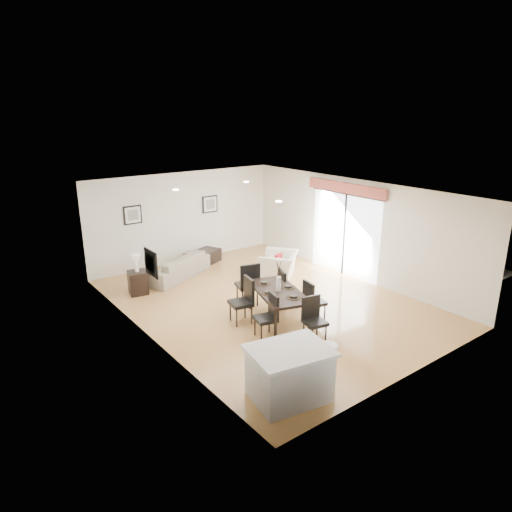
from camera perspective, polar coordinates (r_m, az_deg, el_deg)
ground at (r=11.07m, az=1.32°, el=-5.75°), size 8.00×8.00×0.00m
wall_back at (r=13.85m, az=-8.98°, el=4.78°), size 6.00×0.04×2.70m
wall_front at (r=8.05m, az=19.42°, el=-5.72°), size 6.00×0.04×2.70m
wall_left at (r=9.14m, az=-13.57°, el=-2.37°), size 0.04×8.00×2.70m
wall_right at (r=12.62m, az=12.14°, el=3.31°), size 0.04×8.00×2.70m
ceiling at (r=10.29m, az=1.43°, el=8.16°), size 6.00×8.00×0.02m
sofa at (r=12.75m, az=-9.92°, el=-1.30°), size 2.25×1.61×0.61m
armchair at (r=12.55m, az=2.86°, el=-1.14°), size 1.43×1.41×0.70m
courtyard_plant_a at (r=14.95m, az=19.38°, el=0.94°), size 0.63×0.55×0.68m
courtyard_plant_b at (r=15.24m, az=15.71°, el=1.56°), size 0.43×0.43×0.66m
dining_table at (r=9.87m, az=2.80°, el=-4.72°), size 1.35×1.90×0.72m
dining_chair_wnear at (r=9.25m, az=1.64°, el=-7.20°), size 0.50×0.50×0.92m
dining_chair_wfar at (r=9.86m, az=-1.46°, el=-5.24°), size 0.53×0.53×1.01m
dining_chair_enear at (r=10.02m, az=7.01°, el=-5.32°), size 0.48×0.48×0.91m
dining_chair_efar at (r=10.61m, az=3.76°, el=-3.86°), size 0.53×0.53×0.91m
dining_chair_head at (r=9.21m, az=7.15°, el=-7.48°), size 0.48×0.48×0.91m
dining_chair_foot at (r=10.65m, az=-0.95°, el=-3.27°), size 0.58×0.58×1.06m
vase at (r=9.75m, az=2.83°, el=-2.86°), size 0.85×1.30×0.66m
coffee_table at (r=13.82m, az=-6.40°, el=-0.12°), size 1.11×0.91×0.38m
side_table at (r=11.82m, az=-14.55°, el=-3.23°), size 0.52×0.52×0.59m
table_lamp at (r=11.63m, az=-14.77°, el=-0.56°), size 0.23×0.23×0.44m
cushion at (r=12.35m, az=2.81°, el=-0.46°), size 0.32×0.23×0.31m
kitchen_island at (r=7.47m, az=4.20°, el=-14.43°), size 1.41×1.18×0.88m
bar_stool at (r=7.93m, az=9.05°, el=-11.48°), size 0.31×0.31×0.67m
framed_print_back_left at (r=13.11m, az=-15.16°, el=4.98°), size 0.52×0.04×0.52m
framed_print_back_right at (r=14.20m, az=-5.77°, el=6.47°), size 0.52×0.04×0.52m
framed_print_left_wall at (r=8.88m, az=-13.00°, el=-0.88°), size 0.04×0.52×0.52m
sliding_door at (r=12.70m, az=11.08°, el=4.94°), size 0.12×2.70×2.57m
courtyard at (r=15.67m, az=17.33°, el=4.10°), size 6.00×6.00×2.00m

